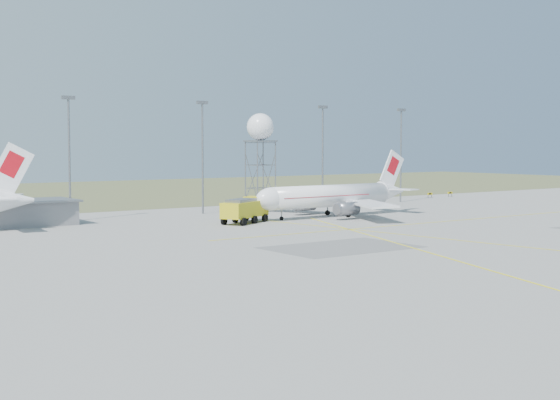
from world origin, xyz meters
TOP-DOWN VIEW (x-y plane):
  - ground at (0.00, 0.00)m, footprint 400.00×400.00m
  - grass_strip at (0.00, 140.00)m, footprint 400.00×120.00m
  - building_grey at (-45.00, 64.00)m, footprint 19.00×10.00m
  - mast_a at (-35.00, 66.00)m, footprint 2.20×0.50m
  - mast_b at (-10.00, 66.00)m, footprint 2.20×0.50m
  - mast_c at (18.00, 66.00)m, footprint 2.20×0.50m
  - mast_d at (40.00, 66.00)m, footprint 2.20×0.50m
  - taxi_sign_near at (55.60, 72.00)m, footprint 1.60×0.17m
  - taxi_sign_far at (62.60, 72.00)m, footprint 1.60×0.17m
  - airliner_main at (5.27, 47.51)m, footprint 34.21×33.25m
  - radar_tower at (1.39, 64.05)m, footprint 5.10×5.10m
  - fire_truck at (-13.09, 46.97)m, footprint 10.58×7.79m

SIDE VIEW (x-z plane):
  - ground at x=0.00m, z-range 0.00..0.00m
  - grass_strip at x=0.00m, z-range 0.00..0.03m
  - taxi_sign_near at x=55.60m, z-range 0.29..1.49m
  - taxi_sign_far at x=62.60m, z-range 0.29..1.49m
  - fire_truck at x=-13.09m, z-range -0.08..3.99m
  - building_grey at x=-45.00m, z-range 0.02..3.92m
  - airliner_main at x=5.27m, z-range -2.25..9.38m
  - radar_tower at x=1.39m, z-range 1.13..19.60m
  - mast_a at x=-35.00m, z-range 1.82..22.32m
  - mast_b at x=-10.00m, z-range 1.82..22.32m
  - mast_c at x=18.00m, z-range 1.82..22.32m
  - mast_d at x=40.00m, z-range 1.82..22.32m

